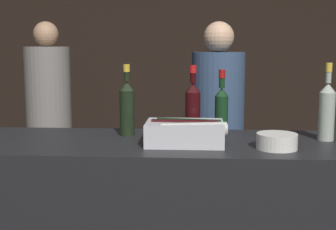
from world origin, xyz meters
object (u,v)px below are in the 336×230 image
rose_wine_bottle (327,109)px  red_wine_bottle_burgundy (221,107)px  person_blond_tee (49,110)px  person_in_hoodie (217,127)px  bowl_white (277,141)px  champagne_bottle (127,106)px  red_wine_bottle_tall (193,106)px  ice_bin_with_bottles (186,131)px

rose_wine_bottle → red_wine_bottle_burgundy: size_ratio=1.13×
rose_wine_bottle → person_blond_tee: (-1.89, 1.70, -0.25)m
red_wine_bottle_burgundy → person_blond_tee: bearing=132.5°
red_wine_bottle_burgundy → person_in_hoodie: (0.02, 0.89, -0.26)m
bowl_white → red_wine_bottle_burgundy: (-0.22, 0.37, 0.10)m
champagne_bottle → rose_wine_bottle: 0.96m
rose_wine_bottle → red_wine_bottle_burgundy: rose_wine_bottle is taller
rose_wine_bottle → red_wine_bottle_tall: size_ratio=1.05×
person_in_hoodie → person_blond_tee: (-1.42, 0.64, 0.02)m
person_in_hoodie → person_blond_tee: bearing=-75.4°
bowl_white → champagne_bottle: size_ratio=0.50×
bowl_white → person_blond_tee: person_blond_tee is taller
ice_bin_with_bottles → person_blond_tee: person_blond_tee is taller
ice_bin_with_bottles → bowl_white: ice_bin_with_bottles is taller
red_wine_bottle_tall → person_blond_tee: size_ratio=0.21×
champagne_bottle → red_wine_bottle_tall: 0.33m
red_wine_bottle_burgundy → person_in_hoodie: 0.92m
ice_bin_with_bottles → champagne_bottle: size_ratio=1.03×
champagne_bottle → red_wine_bottle_tall: size_ratio=1.02×
bowl_white → person_blond_tee: bearing=130.5°
bowl_white → person_in_hoodie: person_in_hoodie is taller
red_wine_bottle_tall → ice_bin_with_bottles: bearing=-97.0°
red_wine_bottle_burgundy → champagne_bottle: bearing=-168.0°
red_wine_bottle_tall → person_in_hoodie: size_ratio=0.21×
champagne_bottle → person_in_hoodie: person_in_hoodie is taller
champagne_bottle → red_wine_bottle_burgundy: size_ratio=1.09×
rose_wine_bottle → person_in_hoodie: size_ratio=0.22×
ice_bin_with_bottles → champagne_bottle: 0.37m
person_blond_tee → ice_bin_with_bottles: bearing=47.3°
ice_bin_with_bottles → red_wine_bottle_burgundy: red_wine_bottle_burgundy is taller
red_wine_bottle_burgundy → person_blond_tee: person_blond_tee is taller
champagne_bottle → person_blond_tee: (-0.93, 1.63, -0.25)m
bowl_white → person_in_hoodie: bearing=99.0°
bowl_white → red_wine_bottle_tall: 0.49m
person_blond_tee → red_wine_bottle_burgundy: bearing=55.9°
champagne_bottle → rose_wine_bottle: rose_wine_bottle is taller
rose_wine_bottle → ice_bin_with_bottles: bearing=-168.8°
ice_bin_with_bottles → person_in_hoodie: bearing=80.6°
red_wine_bottle_burgundy → person_blond_tee: 2.09m
red_wine_bottle_tall → red_wine_bottle_burgundy: red_wine_bottle_tall is taller
person_blond_tee → bowl_white: bearing=53.9°
bowl_white → red_wine_bottle_burgundy: bearing=120.7°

